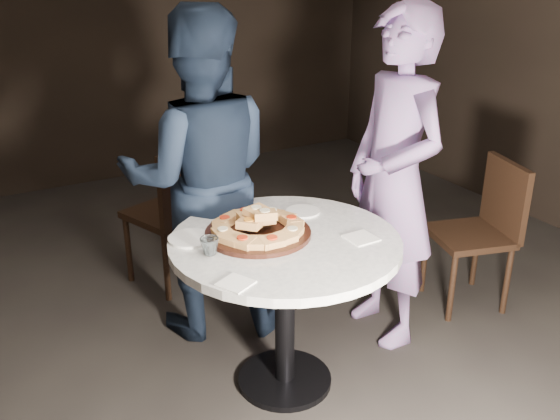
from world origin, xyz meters
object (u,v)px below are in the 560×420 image
Objects in this scene: table at (285,268)px; chair_right at (484,224)px; chair_far at (177,206)px; diner_teal at (394,181)px; focaccia_pile at (258,225)px; water_glass at (210,246)px; serving_board at (258,233)px; diner_navy at (201,178)px.

chair_right is at bearing 4.66° from table.
chair_far reaches higher than chair_right.
table is at bearing 73.94° from chair_far.
diner_teal reaches higher than chair_right.
focaccia_pile is at bearing 132.29° from table.
focaccia_pile reaches higher than table.
water_glass is (-0.38, 0.03, 0.20)m from table.
diner_teal is (1.15, 0.12, 0.07)m from water_glass.
serving_board is 1.11× the size of focaccia_pile.
water_glass is at bearing 90.59° from diner_navy.
table is at bearing -47.71° from focaccia_pile.
diner_teal reaches higher than water_glass.
diner_teal is at bearing 167.50° from diner_navy.
table is 1.50m from chair_right.
serving_board is at bearing 133.09° from table.
focaccia_pile is at bearing -83.79° from diner_teal.
serving_board is 0.04m from focaccia_pile.
focaccia_pile is 0.47× the size of chair_far.
focaccia_pile is 0.25× the size of diner_navy.
focaccia_pile is 5.32× the size of water_glass.
serving_board is (-0.09, 0.10, 0.17)m from table.
serving_board is 5.90× the size of water_glass.
chair_far is (0.29, 1.23, -0.31)m from water_glass.
chair_right is at bearing 179.92° from diner_navy.
chair_right is at bearing 124.31° from chair_far.
table is 0.42m from water_glass.
chair_far is 1.06× the size of chair_right.
diner_navy is (-0.04, -0.53, 0.36)m from chair_far.
diner_teal is at bearing 6.06° from water_glass.
focaccia_pile is 1.62m from chair_right.
focaccia_pile is (-0.09, 0.10, 0.21)m from table.
chair_far is at bearing -139.00° from diner_teal.
diner_teal is (0.86, 0.05, 0.10)m from serving_board.
serving_board is at bearing 113.19° from diner_navy.
diner_navy is (-1.61, 0.60, 0.39)m from chair_right.
table is 0.69× the size of diner_teal.
serving_board is at bearing -83.64° from diner_teal.
water_glass reaches higher than table.
diner_navy is at bearing 92.72° from serving_board.
chair_far is 1.94m from chair_right.
chair_right reaches higher than water_glass.
table is 1.31× the size of chair_far.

